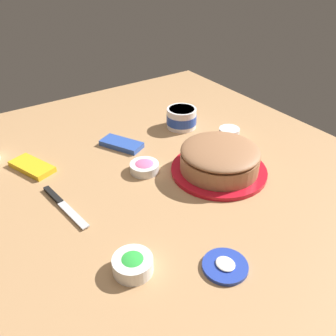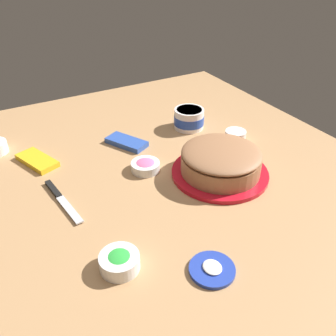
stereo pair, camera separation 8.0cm
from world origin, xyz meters
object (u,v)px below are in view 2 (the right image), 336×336
at_px(sprinkle_bowl_pink, 145,166).
at_px(candy_box_lower, 127,142).
at_px(frosting_tub_lid, 212,269).
at_px(sprinkle_bowl_green, 119,261).
at_px(frosting_tub, 189,118).
at_px(sprinkle_bowl_yellow, 235,135).
at_px(frosted_cake, 221,163).
at_px(spreading_knife, 60,197).
at_px(candy_box_upper, 37,160).

height_order(sprinkle_bowl_pink, candy_box_lower, sprinkle_bowl_pink).
relative_size(frosting_tub_lid, sprinkle_bowl_pink, 1.14).
bearing_deg(sprinkle_bowl_green, frosting_tub_lid, 58.13).
relative_size(frosting_tub, sprinkle_bowl_pink, 1.25).
relative_size(sprinkle_bowl_pink, candy_box_lower, 0.62).
xyz_separation_m(sprinkle_bowl_pink, sprinkle_bowl_green, (0.34, -0.24, 0.00)).
xyz_separation_m(frosting_tub, sprinkle_bowl_yellow, (0.18, 0.10, -0.02)).
distance_m(frosted_cake, candy_box_lower, 0.38).
height_order(spreading_knife, candy_box_lower, candy_box_lower).
relative_size(frosting_tub, candy_box_lower, 0.78).
bearing_deg(frosted_cake, candy_box_lower, -150.50).
bearing_deg(sprinkle_bowl_yellow, frosting_tub, -150.99).
height_order(spreading_knife, sprinkle_bowl_green, sprinkle_bowl_green).
bearing_deg(sprinkle_bowl_pink, frosting_tub_lid, -6.46).
distance_m(sprinkle_bowl_pink, sprinkle_bowl_green, 0.41).
distance_m(frosted_cake, sprinkle_bowl_yellow, 0.25).
bearing_deg(frosted_cake, candy_box_upper, -125.80).
bearing_deg(frosting_tub_lid, sprinkle_bowl_yellow, 137.16).
relative_size(frosted_cake, spreading_knife, 1.33).
relative_size(frosted_cake, sprinkle_bowl_pink, 3.28).
xyz_separation_m(sprinkle_bowl_yellow, sprinkle_bowl_green, (0.36, -0.62, 0.00)).
bearing_deg(frosting_tub_lid, candy_box_upper, -159.62).
height_order(frosting_tub, candy_box_upper, frosting_tub).
height_order(frosting_tub_lid, sprinkle_bowl_pink, sprinkle_bowl_pink).
bearing_deg(candy_box_upper, sprinkle_bowl_yellow, 52.55).
height_order(spreading_knife, candy_box_upper, candy_box_upper).
bearing_deg(frosted_cake, frosting_tub, 165.05).
xyz_separation_m(frosting_tub, sprinkle_bowl_pink, (0.19, -0.29, -0.02)).
relative_size(spreading_knife, sprinkle_bowl_yellow, 3.02).
height_order(frosted_cake, sprinkle_bowl_green, frosted_cake).
height_order(frosting_tub_lid, candy_box_lower, candy_box_lower).
distance_m(frosting_tub, candy_box_upper, 0.59).
xyz_separation_m(frosted_cake, frosting_tub_lid, (0.31, -0.25, -0.04)).
xyz_separation_m(frosting_tub_lid, sprinkle_bowl_pink, (-0.46, 0.05, 0.01)).
relative_size(frosting_tub, spreading_knife, 0.51).
bearing_deg(spreading_knife, candy_box_lower, 123.31).
bearing_deg(sprinkle_bowl_green, candy_box_lower, 154.72).
bearing_deg(spreading_knife, frosting_tub_lid, 28.23).
bearing_deg(candy_box_upper, candy_box_lower, 62.93).
bearing_deg(frosting_tub_lid, sprinkle_bowl_pink, 173.54).
relative_size(frosted_cake, frosting_tub_lid, 2.87).
relative_size(spreading_knife, sprinkle_bowl_green, 2.47).
distance_m(sprinkle_bowl_yellow, candy_box_lower, 0.41).
xyz_separation_m(frosting_tub, spreading_knife, (0.20, -0.58, -0.03)).
distance_m(candy_box_lower, candy_box_upper, 0.32).
distance_m(frosted_cake, spreading_knife, 0.51).
bearing_deg(candy_box_upper, frosted_cake, 33.37).
relative_size(frosted_cake, sprinkle_bowl_yellow, 4.01).
distance_m(frosting_tub, sprinkle_bowl_green, 0.75).
bearing_deg(sprinkle_bowl_yellow, frosting_tub_lid, -42.84).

